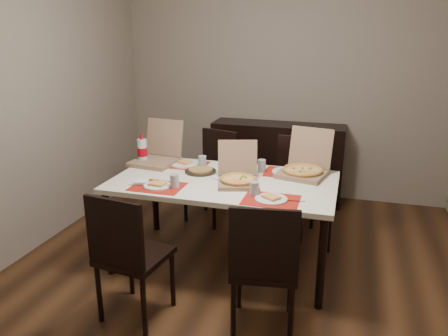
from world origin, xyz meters
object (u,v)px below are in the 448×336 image
(dining_table, at_px, (224,187))
(pizza_box_center, at_px, (238,177))
(chair_far_left, at_px, (213,171))
(dip_bowl, at_px, (234,172))
(chair_near_right, at_px, (264,263))
(chair_near_left, at_px, (128,252))
(sideboard, at_px, (277,162))
(chair_far_right, at_px, (293,181))
(soda_bottle, at_px, (142,151))

(dining_table, relative_size, pizza_box_center, 4.20)
(chair_far_left, relative_size, dip_bowl, 9.17)
(chair_near_right, bearing_deg, chair_near_left, -172.67)
(dip_bowl, bearing_deg, chair_near_left, -110.81)
(chair_near_left, bearing_deg, sideboard, 77.88)
(chair_far_right, height_order, dip_bowl, chair_far_right)
(chair_far_right, xyz_separation_m, pizza_box_center, (-0.33, -0.88, 0.29))
(dining_table, height_order, pizza_box_center, pizza_box_center)
(sideboard, height_order, soda_bottle, soda_bottle)
(pizza_box_center, relative_size, soda_bottle, 1.60)
(chair_far_left, height_order, pizza_box_center, pizza_box_center)
(chair_near_right, height_order, chair_far_left, same)
(dining_table, bearing_deg, chair_near_right, -58.44)
(chair_far_left, height_order, soda_bottle, soda_bottle)
(chair_far_left, distance_m, chair_far_right, 0.84)
(sideboard, xyz_separation_m, dining_table, (-0.16, -1.64, 0.23))
(chair_near_left, height_order, dip_bowl, chair_near_left)
(chair_far_right, bearing_deg, sideboard, 109.87)
(sideboard, distance_m, pizza_box_center, 1.73)
(chair_near_left, xyz_separation_m, chair_far_right, (0.85, 1.76, 0.00))
(chair_near_right, relative_size, soda_bottle, 3.46)
(chair_near_left, distance_m, pizza_box_center, 1.06)
(chair_near_left, distance_m, chair_far_right, 1.95)
(chair_far_left, distance_m, pizza_box_center, 1.12)
(dining_table, height_order, chair_far_left, chair_far_left)
(dining_table, xyz_separation_m, soda_bottle, (-0.85, 0.24, 0.18))
(chair_far_right, xyz_separation_m, soda_bottle, (-1.31, -0.58, 0.35))
(pizza_box_center, bearing_deg, chair_near_left, -120.62)
(chair_far_right, distance_m, dip_bowl, 0.81)
(sideboard, height_order, chair_far_left, chair_far_left)
(pizza_box_center, bearing_deg, chair_far_left, 118.28)
(soda_bottle, bearing_deg, chair_far_left, 54.16)
(sideboard, relative_size, soda_bottle, 5.58)
(chair_near_left, height_order, pizza_box_center, pizza_box_center)
(chair_near_left, distance_m, chair_far_left, 1.83)
(chair_near_left, bearing_deg, chair_far_left, 89.67)
(chair_near_left, height_order, chair_near_right, same)
(sideboard, xyz_separation_m, chair_near_right, (0.34, -2.46, 0.06))
(sideboard, relative_size, dining_table, 0.83)
(chair_far_right, relative_size, soda_bottle, 3.46)
(dining_table, bearing_deg, chair_near_left, -112.57)
(soda_bottle, bearing_deg, chair_near_left, -68.65)
(sideboard, xyz_separation_m, chair_far_left, (-0.54, -0.75, 0.06))
(dining_table, distance_m, pizza_box_center, 0.19)
(sideboard, distance_m, soda_bottle, 1.78)
(sideboard, bearing_deg, chair_far_right, -70.13)
(chair_near_right, distance_m, chair_far_right, 1.64)
(dip_bowl, bearing_deg, sideboard, 84.96)
(dip_bowl, bearing_deg, chair_far_left, 120.17)
(chair_far_left, bearing_deg, pizza_box_center, -61.72)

